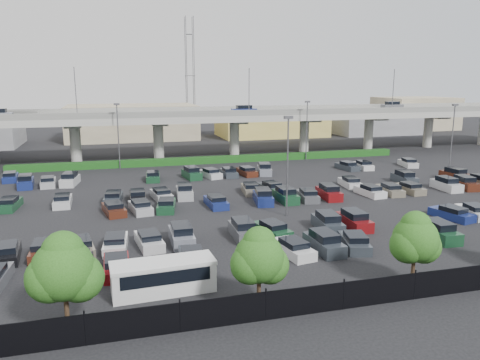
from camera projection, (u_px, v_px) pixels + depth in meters
name	position (u px, v px, depth m)	size (l,w,h in m)	color
ground	(262.00, 197.00, 56.09)	(280.00, 280.00, 0.00)	black
overpass	(207.00, 119.00, 84.72)	(150.00, 13.00, 15.80)	gray
hedge	(217.00, 160.00, 79.53)	(66.00, 1.60, 1.10)	#174213
fence	(400.00, 288.00, 29.50)	(70.00, 0.10, 2.00)	black
tree_row	(400.00, 240.00, 30.54)	(65.07, 3.66, 5.94)	#332316
shuttle_bus	(163.00, 275.00, 30.75)	(6.89, 2.69, 2.17)	silver
parked_cars	(263.00, 203.00, 51.25)	(62.99, 41.64, 1.67)	#746C5B
light_poles	(225.00, 145.00, 55.59)	(66.90, 48.38, 10.30)	#55545A
distant_buildings	(232.00, 121.00, 116.80)	(138.00, 24.00, 9.00)	slate
comm_tower	(190.00, 73.00, 123.62)	(2.40, 2.40, 30.00)	#55545A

